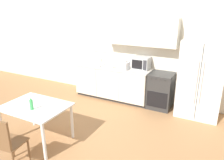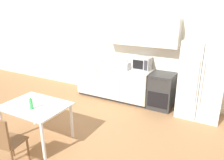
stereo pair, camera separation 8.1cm
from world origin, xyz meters
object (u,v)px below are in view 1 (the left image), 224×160
(dining_table, at_px, (36,110))
(dining_chair_near, at_px, (5,141))
(microwave, at_px, (141,63))
(oven_range, at_px, (161,91))
(coffee_mug, at_px, (112,66))
(drink_bottle, at_px, (31,105))
(refrigerator, at_px, (201,80))

(dining_table, height_order, dining_chair_near, dining_chair_near)
(microwave, height_order, dining_chair_near, microwave)
(dining_chair_near, bearing_deg, oven_range, 57.95)
(coffee_mug, distance_m, drink_bottle, 2.54)
(refrigerator, relative_size, coffee_mug, 14.17)
(dining_table, bearing_deg, oven_range, 56.63)
(refrigerator, distance_m, dining_chair_near, 4.12)
(coffee_mug, relative_size, dining_chair_near, 0.14)
(dining_chair_near, height_order, drink_bottle, drink_bottle)
(dining_chair_near, bearing_deg, dining_table, 94.68)
(dining_chair_near, xyz_separation_m, drink_bottle, (-0.11, 0.67, 0.31))
(oven_range, xyz_separation_m, dining_table, (-1.68, -2.54, 0.19))
(microwave, distance_m, coffee_mug, 0.78)
(drink_bottle, bearing_deg, dining_table, 116.92)
(oven_range, xyz_separation_m, microwave, (-0.58, 0.10, 0.63))
(refrigerator, bearing_deg, dining_chair_near, -125.75)
(refrigerator, xyz_separation_m, coffee_mug, (-2.21, -0.14, 0.07))
(refrigerator, distance_m, microwave, 1.50)
(dining_table, bearing_deg, microwave, 67.50)
(oven_range, xyz_separation_m, dining_chair_near, (-1.49, -3.36, 0.09))
(microwave, height_order, dining_table, microwave)
(dining_chair_near, relative_size, drink_bottle, 3.90)
(refrigerator, height_order, drink_bottle, refrigerator)
(refrigerator, bearing_deg, drink_bottle, -133.32)
(coffee_mug, distance_m, dining_table, 2.42)
(microwave, relative_size, dining_chair_near, 0.46)
(coffee_mug, xyz_separation_m, dining_table, (-0.37, -2.37, -0.32))
(coffee_mug, relative_size, drink_bottle, 0.53)
(refrigerator, bearing_deg, coffee_mug, -176.28)
(dining_chair_near, bearing_deg, microwave, 67.14)
(microwave, bearing_deg, coffee_mug, -159.54)
(oven_range, bearing_deg, microwave, 170.41)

